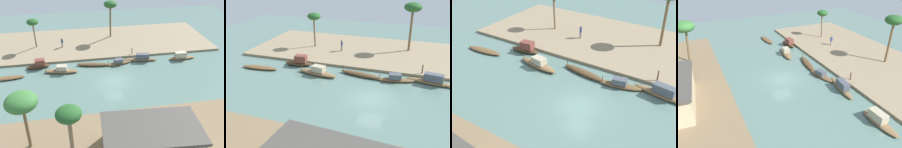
# 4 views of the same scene
# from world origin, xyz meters

# --- Properties ---
(river_water) EXTENTS (69.06, 69.06, 0.00)m
(river_water) POSITION_xyz_m (0.00, 0.00, 0.00)
(river_water) COLOR slate
(river_water) RESTS_ON ground
(riverbank_left) EXTENTS (40.87, 14.27, 0.32)m
(riverbank_left) POSITION_xyz_m (0.00, -14.09, 0.16)
(riverbank_left) COLOR #937F60
(riverbank_left) RESTS_ON ground
(sampan_near_left_bank) EXTENTS (5.15, 1.98, 1.20)m
(sampan_near_left_bank) POSITION_xyz_m (7.36, -3.80, 0.40)
(sampan_near_left_bank) COLOR brown
(sampan_near_left_bank) RESTS_ON river_water
(sampan_with_tall_canopy) EXTENTS (5.33, 1.86, 1.01)m
(sampan_with_tall_canopy) POSITION_xyz_m (2.39, -5.10, 0.23)
(sampan_with_tall_canopy) COLOR brown
(sampan_with_tall_canopy) RESTS_ON river_water
(sampan_open_hull) EXTENTS (4.29, 1.81, 0.93)m
(sampan_open_hull) POSITION_xyz_m (-1.76, -4.94, 0.32)
(sampan_open_hull) COLOR brown
(sampan_open_hull) RESTS_ON river_water
(sampan_with_red_awning) EXTENTS (5.41, 1.76, 1.27)m
(sampan_with_red_awning) POSITION_xyz_m (-5.65, -5.47, 0.47)
(sampan_with_red_awning) COLOR brown
(sampan_with_red_awning) RESTS_ON river_water
(sampan_foreground) EXTENTS (4.86, 1.45, 0.38)m
(sampan_foreground) POSITION_xyz_m (15.10, -3.24, 0.19)
(sampan_foreground) COLOR brown
(sampan_foreground) RESTS_ON river_water
(sampan_midstream) EXTENTS (3.73, 1.59, 1.42)m
(sampan_midstream) POSITION_xyz_m (10.85, -5.92, 0.53)
(sampan_midstream) COLOR #47331E
(sampan_midstream) RESTS_ON river_water
(person_on_near_bank) EXTENTS (0.41, 0.52, 1.71)m
(person_on_near_bank) POSITION_xyz_m (7.15, -12.54, 1.15)
(person_on_near_bank) COLOR gray
(person_on_near_bank) RESTS_ON riverbank_left
(mooring_post) EXTENTS (0.14, 0.14, 1.07)m
(mooring_post) POSITION_xyz_m (-4.54, -7.62, 0.86)
(mooring_post) COLOR #4C3823
(mooring_post) RESTS_ON riverbank_left
(palm_tree_left_near) EXTENTS (2.49, 2.49, 7.02)m
(palm_tree_left_near) POSITION_xyz_m (-2.25, -15.98, 6.40)
(palm_tree_left_near) COLOR brown
(palm_tree_left_near) RESTS_ON riverbank_left
(palm_tree_left_far) EXTENTS (2.01, 2.01, 5.23)m
(palm_tree_left_far) POSITION_xyz_m (11.78, -13.32, 4.84)
(palm_tree_left_far) COLOR #7F6647
(palm_tree_left_far) RESTS_ON riverbank_left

